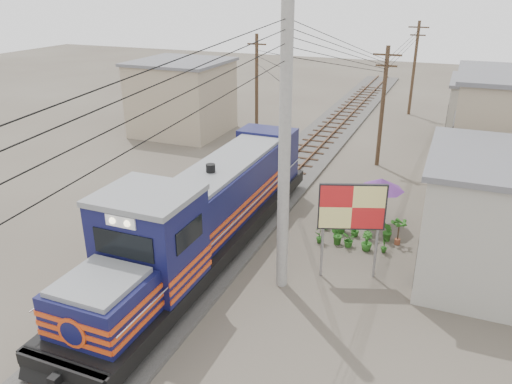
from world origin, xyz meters
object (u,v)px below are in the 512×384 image
at_px(billboard, 352,209).
at_px(market_umbrella, 381,184).
at_px(vendor, 372,205).
at_px(locomotive, 205,216).

relative_size(billboard, market_umbrella, 1.63).
bearing_deg(vendor, market_umbrella, 121.33).
distance_m(locomotive, market_umbrella, 7.98).
bearing_deg(billboard, market_umbrella, 66.21).
height_order(billboard, market_umbrella, billboard).
bearing_deg(locomotive, vendor, 45.97).
height_order(locomotive, market_umbrella, locomotive).
xyz_separation_m(market_umbrella, vendor, (-0.35, 0.40, -1.24)).
distance_m(market_umbrella, vendor, 1.35).
xyz_separation_m(locomotive, market_umbrella, (5.91, 5.35, 0.23)).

